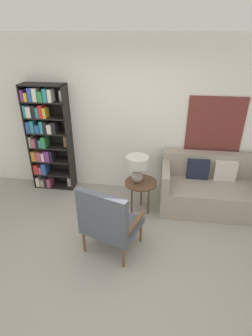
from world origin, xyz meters
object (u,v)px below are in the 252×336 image
couch (210,189)px  side_table (141,185)px  bookshelf (46,136)px  armchair (107,220)px  table_lamp (137,165)px

couch → side_table: (-1.16, -0.31, 0.16)m
bookshelf → armchair: (1.42, -1.59, -0.48)m
side_table → bookshelf: bearing=161.6°
bookshelf → armchair: size_ratio=1.92×
bookshelf → couch: (2.93, -0.28, -0.70)m
bookshelf → couch: bearing=-5.4°
bookshelf → armchair: bearing=-48.2°
side_table → armchair: bearing=-109.3°
couch → side_table: size_ratio=3.00×
armchair → bookshelf: bearing=131.8°
bookshelf → couch: size_ratio=1.17×
bookshelf → armchair: 2.19m
side_table → couch: bearing=15.2°
armchair → table_lamp: size_ratio=2.25×
armchair → side_table: armchair is taller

